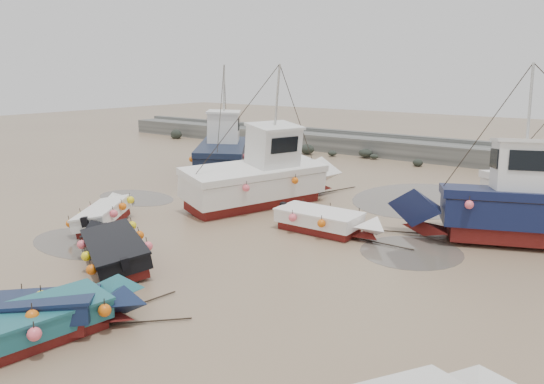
% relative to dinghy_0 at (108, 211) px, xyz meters
% --- Properties ---
extents(ground, '(120.00, 120.00, 0.00)m').
position_rel_dinghy_0_xyz_m(ground, '(5.52, 0.23, -0.55)').
color(ground, '#917B5C').
rests_on(ground, ground).
extents(seawall, '(60.00, 4.92, 1.50)m').
position_rel_dinghy_0_xyz_m(seawall, '(5.57, 22.22, 0.07)').
color(seawall, slate).
rests_on(seawall, ground).
extents(puddle_a, '(4.63, 4.63, 0.01)m').
position_rel_dinghy_0_xyz_m(puddle_a, '(1.27, -1.89, -0.55)').
color(puddle_a, '#585047').
rests_on(puddle_a, ground).
extents(puddle_b, '(3.37, 3.37, 0.01)m').
position_rel_dinghy_0_xyz_m(puddle_b, '(10.83, 4.18, -0.55)').
color(puddle_b, '#585047').
rests_on(puddle_b, ground).
extents(puddle_c, '(4.30, 4.30, 0.01)m').
position_rel_dinghy_0_xyz_m(puddle_c, '(-2.75, 3.53, -0.55)').
color(puddle_c, '#585047').
rests_on(puddle_c, ground).
extents(puddle_d, '(5.93, 5.93, 0.01)m').
position_rel_dinghy_0_xyz_m(puddle_d, '(8.17, 11.47, -0.55)').
color(puddle_d, '#585047').
rests_on(puddle_d, ground).
extents(dinghy_0, '(3.79, 4.94, 1.43)m').
position_rel_dinghy_0_xyz_m(dinghy_0, '(0.00, 0.00, 0.00)').
color(dinghy_0, maroon).
rests_on(dinghy_0, ground).
extents(dinghy_1, '(4.78, 5.02, 1.43)m').
position_rel_dinghy_0_xyz_m(dinghy_1, '(6.00, -6.56, -0.01)').
color(dinghy_1, maroon).
rests_on(dinghy_1, ground).
extents(dinghy_2, '(2.20, 5.28, 1.43)m').
position_rel_dinghy_0_xyz_m(dinghy_2, '(6.61, -6.22, 0.01)').
color(dinghy_2, maroon).
rests_on(dinghy_2, ground).
extents(dinghy_4, '(5.81, 3.54, 1.43)m').
position_rel_dinghy_0_xyz_m(dinghy_4, '(3.66, -2.37, -0.01)').
color(dinghy_4, maroon).
rests_on(dinghy_4, ground).
extents(dinghy_5, '(5.49, 2.01, 1.43)m').
position_rel_dinghy_0_xyz_m(dinghy_5, '(7.49, 4.24, 0.00)').
color(dinghy_5, maroon).
rests_on(dinghy_5, ground).
extents(cabin_boat_0, '(7.34, 8.87, 6.22)m').
position_rel_dinghy_0_xyz_m(cabin_boat_0, '(-3.48, 10.43, 0.78)').
color(cabin_boat_0, maroon).
rests_on(cabin_boat_0, ground).
extents(cabin_boat_1, '(4.37, 9.56, 6.22)m').
position_rel_dinghy_0_xyz_m(cabin_boat_1, '(2.90, 6.28, 0.80)').
color(cabin_boat_1, maroon).
rests_on(cabin_boat_1, ground).
extents(cabin_boat_2, '(10.27, 5.87, 6.22)m').
position_rel_dinghy_0_xyz_m(cabin_boat_2, '(13.77, 7.65, 0.77)').
color(cabin_boat_2, maroon).
rests_on(cabin_boat_2, ground).
extents(person, '(0.66, 0.43, 1.80)m').
position_rel_dinghy_0_xyz_m(person, '(1.47, 7.01, -0.55)').
color(person, '#1A1A3D').
rests_on(person, ground).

